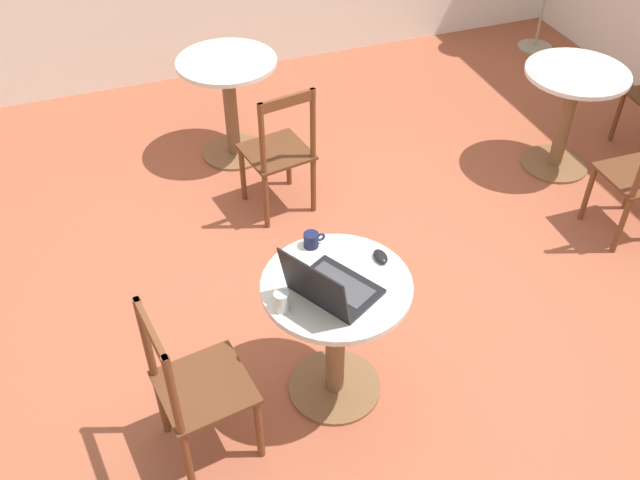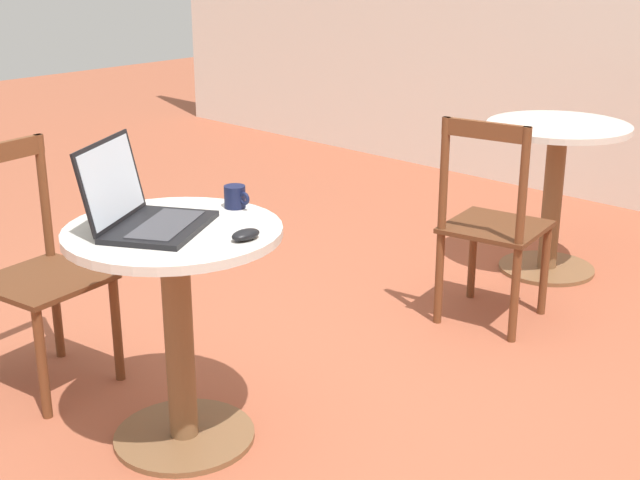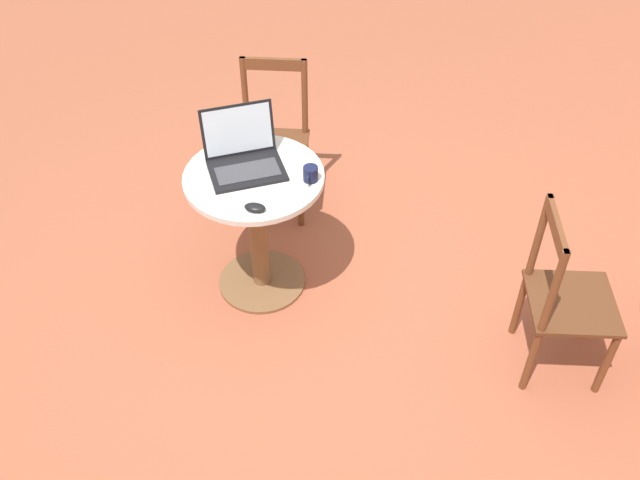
{
  "view_description": "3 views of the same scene",
  "coord_description": "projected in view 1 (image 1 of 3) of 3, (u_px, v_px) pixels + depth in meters",
  "views": [
    {
      "loc": [
        -1.2,
        -2.48,
        3.0
      ],
      "look_at": [
        -0.27,
        0.07,
        0.64
      ],
      "focal_mm": 40.0,
      "sensor_mm": 36.0,
      "label": 1
    },
    {
      "loc": [
        1.81,
        -1.96,
        1.63
      ],
      "look_at": [
        -0.17,
        0.11,
        0.64
      ],
      "focal_mm": 50.0,
      "sensor_mm": 36.0,
      "label": 2
    },
    {
      "loc": [
        2.24,
        0.55,
        2.89
      ],
      "look_at": [
        -0.13,
        0.01,
        0.6
      ],
      "focal_mm": 40.0,
      "sensor_mm": 36.0,
      "label": 3
    }
  ],
  "objects": [
    {
      "name": "ground_plane",
      "position": [
        369.0,
        321.0,
        4.04
      ],
      "size": [
        16.0,
        16.0,
        0.0
      ],
      "primitive_type": "plane",
      "color": "#9E5138"
    },
    {
      "name": "cafe_table_near",
      "position": [
        336.0,
        320.0,
        3.35
      ],
      "size": [
        0.69,
        0.69,
        0.76
      ],
      "color": "brown",
      "rests_on": "ground_plane"
    },
    {
      "name": "cafe_table_mid",
      "position": [
        570.0,
        103.0,
        4.86
      ],
      "size": [
        0.69,
        0.69,
        0.76
      ],
      "color": "brown",
      "rests_on": "ground_plane"
    },
    {
      "name": "cafe_table_far",
      "position": [
        229.0,
        91.0,
        4.98
      ],
      "size": [
        0.69,
        0.69,
        0.76
      ],
      "color": "brown",
      "rests_on": "ground_plane"
    },
    {
      "name": "chair_near_left",
      "position": [
        195.0,
        388.0,
        3.14
      ],
      "size": [
        0.45,
        0.45,
        0.92
      ],
      "color": "brown",
      "rests_on": "ground_plane"
    },
    {
      "name": "chair_far_front",
      "position": [
        280.0,
        153.0,
        4.53
      ],
      "size": [
        0.46,
        0.46,
        0.92
      ],
      "color": "brown",
      "rests_on": "ground_plane"
    },
    {
      "name": "laptop",
      "position": [
        330.0,
        287.0,
        3.1
      ],
      "size": [
        0.45,
        0.47,
        0.27
      ],
      "color": "black",
      "rests_on": "cafe_table_near"
    },
    {
      "name": "mouse",
      "position": [
        380.0,
        256.0,
        3.31
      ],
      "size": [
        0.06,
        0.1,
        0.03
      ],
      "color": "black",
      "rests_on": "cafe_table_near"
    },
    {
      "name": "mug",
      "position": [
        312.0,
        240.0,
        3.36
      ],
      "size": [
        0.11,
        0.07,
        0.08
      ],
      "color": "#141938",
      "rests_on": "cafe_table_near"
    },
    {
      "name": "drinking_glass",
      "position": [
        282.0,
        301.0,
        3.05
      ],
      "size": [
        0.07,
        0.07,
        0.09
      ],
      "color": "silver",
      "rests_on": "cafe_table_near"
    }
  ]
}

